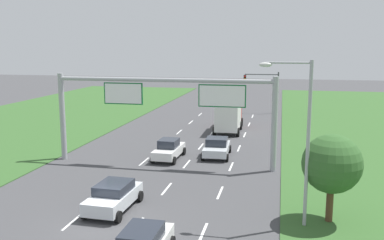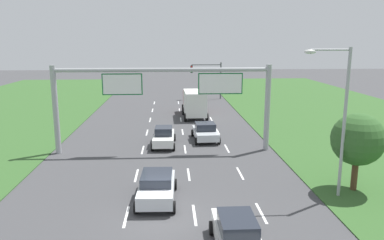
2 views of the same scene
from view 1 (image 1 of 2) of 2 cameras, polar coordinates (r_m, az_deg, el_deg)
The scene contains 12 objects.
ground_plane at distance 23.39m, azimuth -11.65°, elevation -13.41°, with size 200.00×200.00×0.00m, color #424244.
lane_dashes_inner_left at distance 31.86m, azimuth -8.10°, elevation -6.91°, with size 0.14×56.40×0.01m.
lane_dashes_inner_right at distance 30.88m, azimuth -1.93°, elevation -7.36°, with size 0.14×56.40×0.01m.
lane_dashes_slip at distance 30.27m, azimuth 4.58°, elevation -7.75°, with size 0.14×56.40×0.01m.
car_near_red at distance 35.01m, azimuth -3.12°, elevation -3.93°, with size 2.07×4.26×1.64m.
car_lead_silver at distance 24.86m, azimuth -10.40°, elevation -9.92°, with size 2.30×4.37×1.56m.
car_far_ahead at distance 35.84m, azimuth 3.31°, elevation -3.64°, with size 2.37×4.19×1.57m.
box_truck at distance 46.34m, azimuth 4.97°, elevation 0.61°, with size 2.79×7.26×3.13m.
sign_gantry at distance 32.55m, azimuth -3.55°, elevation 2.36°, with size 17.24×0.44×7.00m.
traffic_light_mast at distance 59.23m, azimuth 9.53°, elevation 4.67°, with size 4.76×0.49×5.60m.
street_lamp at distance 21.91m, azimuth 14.30°, elevation -1.20°, with size 2.61×0.32×8.50m.
roadside_tree_near at distance 23.26m, azimuth 18.16°, elevation -5.61°, with size 3.09×3.09×4.72m.
Camera 1 is at (8.81, -19.62, 9.21)m, focal length 40.00 mm.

